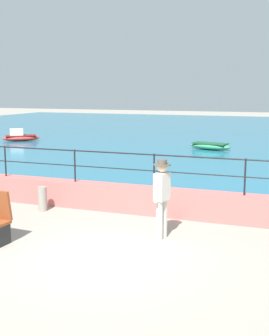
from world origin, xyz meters
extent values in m
plane|color=gray|center=(0.00, 0.00, 0.00)|extent=(120.00, 120.00, 0.00)
cube|color=#BC605B|center=(0.00, 3.20, 0.35)|extent=(20.00, 0.56, 0.70)
cylinder|color=black|center=(-4.60, 3.20, 1.15)|extent=(0.04, 0.04, 0.90)
cylinder|color=black|center=(-2.30, 3.20, 1.15)|extent=(0.04, 0.04, 0.90)
cylinder|color=black|center=(0.00, 3.20, 1.15)|extent=(0.04, 0.04, 0.90)
cylinder|color=black|center=(2.30, 3.20, 1.15)|extent=(0.04, 0.04, 0.90)
cylinder|color=black|center=(0.00, 3.20, 1.57)|extent=(18.40, 0.04, 0.04)
cylinder|color=black|center=(0.00, 3.20, 1.15)|extent=(18.40, 0.03, 0.03)
cube|color=#236B89|center=(0.00, 25.84, 0.03)|extent=(64.00, 44.32, 0.06)
cube|color=black|center=(-2.20, -0.22, 0.22)|extent=(0.11, 0.47, 0.43)
cylinder|color=beige|center=(0.74, 1.33, 0.43)|extent=(0.15, 0.15, 0.86)
cylinder|color=beige|center=(0.79, 1.51, 0.43)|extent=(0.15, 0.15, 0.86)
cube|color=beige|center=(0.76, 1.42, 1.16)|extent=(0.31, 0.40, 0.60)
cylinder|color=beige|center=(0.70, 1.19, 1.12)|extent=(0.09, 0.09, 0.52)
cylinder|color=beige|center=(0.82, 1.65, 1.12)|extent=(0.09, 0.09, 0.52)
sphere|color=beige|center=(0.76, 1.42, 1.59)|extent=(0.22, 0.22, 0.22)
cylinder|color=#4C4238|center=(0.76, 1.42, 1.64)|extent=(0.38, 0.38, 0.02)
cylinder|color=#4C4238|center=(0.76, 1.42, 1.70)|extent=(0.20, 0.20, 0.10)
cylinder|color=gray|center=(-2.91, 2.46, 0.33)|extent=(0.24, 0.24, 0.66)
ellipsoid|color=#338C59|center=(-1.04, 16.06, 0.24)|extent=(2.45, 1.43, 0.36)
cube|color=#1C4D31|center=(-1.04, 16.06, 0.39)|extent=(1.97, 1.18, 0.06)
ellipsoid|color=red|center=(-12.98, 15.99, 0.24)|extent=(2.39, 2.08, 0.36)
cube|color=maroon|center=(-12.98, 15.99, 0.39)|extent=(1.94, 1.70, 0.06)
cube|color=silver|center=(-13.19, 15.84, 0.62)|extent=(1.02, 0.98, 0.40)
camera|label=1|loc=(3.50, -7.54, 3.21)|focal=47.58mm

